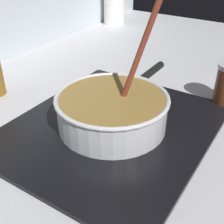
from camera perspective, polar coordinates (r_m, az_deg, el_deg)
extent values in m
cube|color=#B7B7BC|center=(0.76, 10.95, -8.03)|extent=(2.40, 1.60, 0.04)
cube|color=black|center=(0.79, 0.00, -2.93)|extent=(0.56, 0.48, 0.01)
torus|color=#592D0C|center=(0.79, 0.00, -2.33)|extent=(0.19, 0.19, 0.01)
cylinder|color=#262628|center=(0.93, 6.48, 3.23)|extent=(0.14, 0.14, 0.01)
cylinder|color=silver|center=(0.77, 0.00, 0.00)|extent=(0.28, 0.28, 0.08)
cylinder|color=olive|center=(0.76, 0.00, 0.26)|extent=(0.26, 0.26, 0.08)
torus|color=silver|center=(0.74, 0.00, 2.72)|extent=(0.29, 0.29, 0.01)
cylinder|color=black|center=(0.92, 7.24, 7.38)|extent=(0.15, 0.02, 0.02)
cylinder|color=beige|center=(0.76, -3.35, 2.38)|extent=(0.04, 0.04, 0.01)
cylinder|color=beige|center=(0.71, -6.76, -0.12)|extent=(0.03, 0.03, 0.01)
cylinder|color=#E5CC7A|center=(0.73, -4.30, 1.05)|extent=(0.03, 0.03, 0.01)
cylinder|color=beige|center=(0.75, 6.58, 1.77)|extent=(0.03, 0.03, 0.01)
cylinder|color=maroon|center=(0.71, 5.33, 11.23)|extent=(0.07, 0.08, 0.26)
cube|color=brown|center=(0.76, 1.82, 2.05)|extent=(0.05, 0.05, 0.01)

